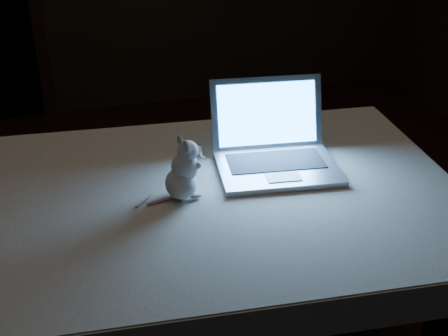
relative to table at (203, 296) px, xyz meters
name	(u,v)px	position (x,y,z in m)	size (l,w,h in m)	color
floor	(212,318)	(0.11, 0.32, -0.41)	(5.00, 5.00, 0.00)	black
table	(203,296)	(0.00, 0.00, 0.00)	(1.54, 0.99, 0.82)	black
tablecloth	(218,208)	(0.05, -0.01, 0.36)	(1.66, 1.11, 0.12)	beige
laptop	(279,135)	(0.28, 0.06, 0.56)	(0.40, 0.35, 0.27)	#A9A9AD
plush_mouse	(180,169)	(-0.06, -0.01, 0.52)	(0.14, 0.14, 0.20)	silver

